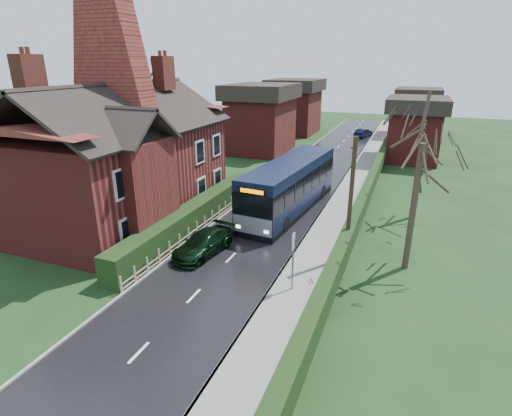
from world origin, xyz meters
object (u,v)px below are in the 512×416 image
at_px(bus, 290,187).
at_px(car_green, 203,243).
at_px(bus_stop_sign, 293,254).
at_px(telegraph_pole, 350,201).
at_px(car_silver, 266,191).
at_px(brick_house, 123,155).

distance_m(bus, car_green, 8.69).
height_order(bus_stop_sign, telegraph_pole, telegraph_pole).
bearing_deg(car_silver, car_green, -80.33).
distance_m(brick_house, bus_stop_sign, 13.82).
distance_m(car_silver, telegraph_pole, 10.95).
height_order(car_silver, telegraph_pole, telegraph_pole).
distance_m(bus, car_silver, 2.94).
bearing_deg(brick_house, car_silver, 43.84).
relative_size(brick_house, telegraph_pole, 2.22).
height_order(bus, car_green, bus).
height_order(car_silver, car_green, car_silver).
bearing_deg(bus, brick_house, -144.84).
relative_size(bus, bus_stop_sign, 4.05).
relative_size(bus, car_silver, 2.90).
bearing_deg(brick_house, car_green, -21.66).
bearing_deg(bus, bus_stop_sign, -67.16).
bearing_deg(car_green, bus, 82.49).
xyz_separation_m(car_silver, car_green, (-0.10, -9.78, -0.08)).
distance_m(car_green, bus_stop_sign, 6.07).
relative_size(brick_house, bus_stop_sign, 5.00).
xyz_separation_m(bus, telegraph_pole, (5.00, -6.22, 1.58)).
bearing_deg(telegraph_pole, bus_stop_sign, -96.63).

